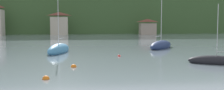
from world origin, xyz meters
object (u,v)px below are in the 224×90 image
shore_building_westcentral (59,24)px  sailboat_mid_2 (216,61)px  mooring_buoy_mid (74,67)px  sailboat_far_4 (161,46)px  mooring_buoy_near (46,79)px  sailboat_mid_0 (59,50)px  shore_building_central (148,27)px  mooring_buoy_far (119,56)px

shore_building_westcentral → sailboat_mid_2: shore_building_westcentral is taller
sailboat_mid_2 → mooring_buoy_mid: (-14.46, -0.10, -0.28)m
sailboat_far_4 → mooring_buoy_near: bearing=-179.0°
shore_building_westcentral → sailboat_mid_0: sailboat_mid_0 is taller
shore_building_central → mooring_buoy_far: bearing=-108.0°
mooring_buoy_near → mooring_buoy_mid: 5.56m
shore_building_westcentral → sailboat_mid_2: 71.44m
sailboat_mid_2 → mooring_buoy_mid: sailboat_mid_2 is taller
shore_building_central → sailboat_mid_0: bearing=-116.3°
shore_building_westcentral → mooring_buoy_far: size_ratio=20.50×
sailboat_mid_0 → mooring_buoy_near: 17.56m
mooring_buoy_far → sailboat_far_4: bearing=48.8°
shore_building_central → mooring_buoy_far: size_ratio=15.50×
sailboat_mid_0 → mooring_buoy_near: size_ratio=18.88×
mooring_buoy_mid → sailboat_mid_2: bearing=0.4°
mooring_buoy_near → mooring_buoy_mid: size_ratio=1.00×
shore_building_westcentral → shore_building_central: 31.70m
sailboat_mid_0 → mooring_buoy_mid: (2.36, -12.34, -0.42)m
shore_building_westcentral → mooring_buoy_near: size_ratio=14.82×
shore_building_westcentral → sailboat_mid_2: (20.95, -68.21, -3.64)m
sailboat_mid_0 → sailboat_far_4: 17.08m
shore_building_central → mooring_buoy_mid: bearing=-110.3°
sailboat_far_4 → mooring_buoy_mid: size_ratio=20.39×
shore_building_westcentral → sailboat_mid_0: (4.13, -55.96, -3.50)m
mooring_buoy_near → mooring_buoy_mid: bearing=69.6°
shore_building_westcentral → mooring_buoy_mid: size_ratio=14.81×
mooring_buoy_near → shore_building_westcentral: bearing=93.5°
sailboat_far_4 → mooring_buoy_near: size_ratio=20.40×
sailboat_mid_0 → shore_building_central: bearing=167.7°
sailboat_mid_2 → sailboat_mid_0: bearing=-10.0°
shore_building_westcentral → mooring_buoy_far: (11.99, -60.87, -3.92)m
shore_building_central → sailboat_far_4: (-11.17, -51.02, -2.36)m
shore_building_westcentral → sailboat_far_4: sailboat_far_4 is taller
shore_building_westcentral → mooring_buoy_far: bearing=-78.9°
sailboat_mid_0 → mooring_buoy_mid: 12.57m
sailboat_mid_2 → mooring_buoy_near: size_ratio=11.84×
shore_building_westcentral → mooring_buoy_mid: 68.72m
shore_building_westcentral → shore_building_central: (31.68, -0.12, -1.14)m
sailboat_mid_2 → mooring_buoy_mid: 14.47m
sailboat_mid_2 → sailboat_far_4: sailboat_far_4 is taller
sailboat_mid_2 → mooring_buoy_near: bearing=44.0°
sailboat_mid_2 → mooring_buoy_mid: size_ratio=11.83×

